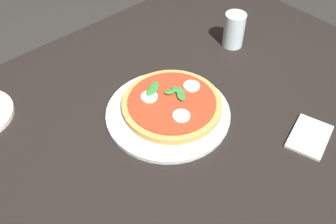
# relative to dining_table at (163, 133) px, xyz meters

# --- Properties ---
(dining_table) EXTENTS (1.48, 1.01, 0.71)m
(dining_table) POSITION_rel_dining_table_xyz_m (0.00, 0.00, 0.00)
(dining_table) COLOR black
(dining_table) RESTS_ON ground_plane
(serving_tray) EXTENTS (0.34, 0.34, 0.01)m
(serving_tray) POSITION_rel_dining_table_xyz_m (0.01, -0.01, 0.09)
(serving_tray) COLOR silver
(serving_tray) RESTS_ON dining_table
(pizza) EXTENTS (0.27, 0.27, 0.03)m
(pizza) POSITION_rel_dining_table_xyz_m (0.03, -0.01, 0.11)
(pizza) COLOR tan
(pizza) RESTS_ON serving_tray
(napkin) EXTENTS (0.15, 0.12, 0.01)m
(napkin) POSITION_rel_dining_table_xyz_m (0.23, -0.32, 0.09)
(napkin) COLOR white
(napkin) RESTS_ON dining_table
(glass_cup) EXTENTS (0.07, 0.07, 0.11)m
(glass_cup) POSITION_rel_dining_table_xyz_m (0.38, 0.09, 0.14)
(glass_cup) COLOR silver
(glass_cup) RESTS_ON dining_table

